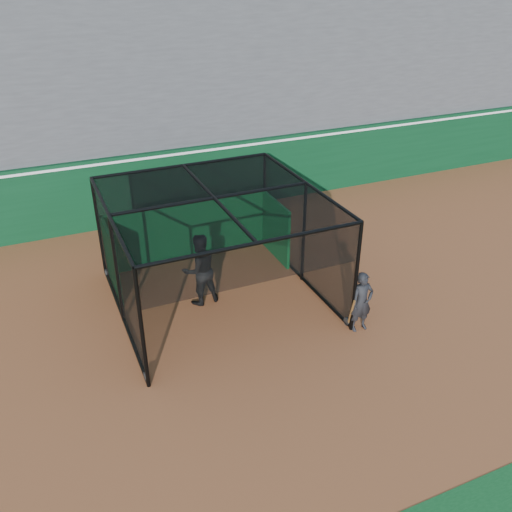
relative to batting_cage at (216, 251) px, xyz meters
name	(u,v)px	position (x,y,z in m)	size (l,w,h in m)	color
ground	(251,351)	(-0.06, -2.51, -1.51)	(120.00, 120.00, 0.00)	brown
outfield_wall	(157,184)	(-0.06, 5.99, -0.22)	(50.00, 0.50, 2.50)	#09341A
grandstand	(125,73)	(-0.06, 9.77, 2.97)	(50.00, 7.85, 8.95)	#4C4C4F
batting_cage	(216,251)	(0.00, 0.00, 0.00)	(5.33, 5.47, 3.02)	black
batter	(200,270)	(-0.47, 0.05, -0.49)	(0.99, 0.77, 2.03)	black
on_deck_player	(362,302)	(2.83, -2.76, -0.70)	(0.62, 0.41, 1.62)	black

